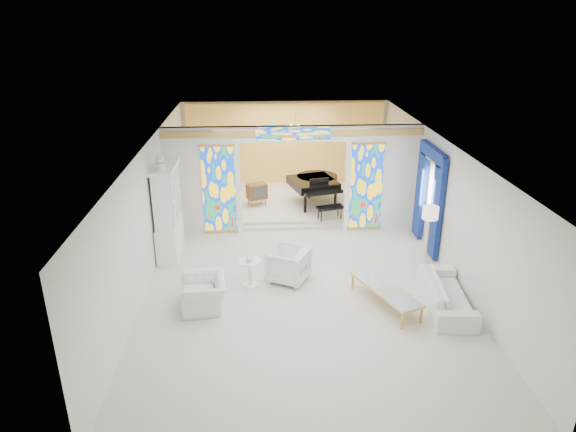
{
  "coord_description": "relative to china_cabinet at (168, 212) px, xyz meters",
  "views": [
    {
      "loc": [
        -0.92,
        -11.44,
        5.82
      ],
      "look_at": [
        -0.24,
        0.2,
        1.15
      ],
      "focal_mm": 32.0,
      "sensor_mm": 36.0,
      "label": 1
    }
  ],
  "objects": [
    {
      "name": "vase",
      "position": [
        2.04,
        -1.74,
        -0.45
      ],
      "size": [
        0.18,
        0.18,
        0.17
      ],
      "primitive_type": "imported",
      "rotation": [
        0.0,
        0.0,
        0.08
      ],
      "color": "silver",
      "rests_on": "side_table"
    },
    {
      "name": "floor_lamp",
      "position": [
        6.32,
        -0.97,
        0.15
      ],
      "size": [
        0.45,
        0.45,
        1.54
      ],
      "rotation": [
        0.0,
        0.0,
        -0.22
      ],
      "color": "gold",
      "rests_on": "floor"
    },
    {
      "name": "grand_piano",
      "position": [
        4.04,
        3.14,
        -0.32
      ],
      "size": [
        1.78,
        2.72,
        0.99
      ],
      "rotation": [
        0.0,
        0.0,
        0.28
      ],
      "color": "black",
      "rests_on": "alcove_platform"
    },
    {
      "name": "wall_back",
      "position": [
        3.22,
        5.4,
        0.33
      ],
      "size": [
        7.0,
        0.02,
        3.0
      ],
      "primitive_type": "cube",
      "color": "silver",
      "rests_on": "floor"
    },
    {
      "name": "blue_drapes",
      "position": [
        6.62,
        0.1,
        0.41
      ],
      "size": [
        0.14,
        1.85,
        2.65
      ],
      "color": "navy",
      "rests_on": "wall_right"
    },
    {
      "name": "stained_glass_left",
      "position": [
        1.19,
        1.29,
        0.13
      ],
      "size": [
        0.9,
        0.04,
        2.4
      ],
      "primitive_type": "cube",
      "color": "gold",
      "rests_on": "partition_wall"
    },
    {
      "name": "wall_front",
      "position": [
        3.22,
        -6.6,
        0.33
      ],
      "size": [
        7.0,
        0.02,
        3.0
      ],
      "primitive_type": "cube",
      "color": "silver",
      "rests_on": "floor"
    },
    {
      "name": "ceiling",
      "position": [
        3.22,
        -0.6,
        1.83
      ],
      "size": [
        7.0,
        12.0,
        0.02
      ],
      "primitive_type": "cube",
      "color": "white",
      "rests_on": "wall_back"
    },
    {
      "name": "china_cabinet",
      "position": [
        0.0,
        0.0,
        0.0
      ],
      "size": [
        0.56,
        1.46,
        2.72
      ],
      "color": "white",
      "rests_on": "floor"
    },
    {
      "name": "alcove_platform",
      "position": [
        3.22,
        3.5,
        -1.08
      ],
      "size": [
        6.8,
        3.8,
        0.18
      ],
      "primitive_type": "cube",
      "color": "beige",
      "rests_on": "floor"
    },
    {
      "name": "chandelier",
      "position": [
        3.42,
        3.4,
        1.38
      ],
      "size": [
        0.48,
        0.48,
        0.3
      ],
      "primitive_type": "cylinder",
      "color": "gold",
      "rests_on": "ceiling"
    },
    {
      "name": "wall_right",
      "position": [
        6.72,
        -0.6,
        0.33
      ],
      "size": [
        0.02,
        12.0,
        3.0
      ],
      "primitive_type": "cube",
      "color": "silver",
      "rests_on": "floor"
    },
    {
      "name": "coffee_table",
      "position": [
        4.9,
        -2.73,
        -0.78
      ],
      "size": [
        1.27,
        1.96,
        0.42
      ],
      "rotation": [
        0.0,
        0.0,
        0.4
      ],
      "color": "silver",
      "rests_on": "floor"
    },
    {
      "name": "side_table",
      "position": [
        2.04,
        -1.74,
        -0.75
      ],
      "size": [
        0.65,
        0.65,
        0.63
      ],
      "rotation": [
        0.0,
        0.0,
        -0.34
      ],
      "color": "white",
      "rests_on": "floor"
    },
    {
      "name": "partition_wall",
      "position": [
        3.22,
        1.4,
        0.48
      ],
      "size": [
        7.0,
        0.22,
        3.0
      ],
      "color": "silver",
      "rests_on": "floor"
    },
    {
      "name": "wall_left",
      "position": [
        -0.28,
        -0.6,
        0.33
      ],
      "size": [
        0.02,
        12.0,
        3.0
      ],
      "primitive_type": "cube",
      "color": "silver",
      "rests_on": "floor"
    },
    {
      "name": "armchair_left",
      "position": [
        1.07,
        -2.59,
        -0.84
      ],
      "size": [
        1.0,
        1.12,
        0.67
      ],
      "primitive_type": "imported",
      "rotation": [
        0.0,
        0.0,
        -1.46
      ],
      "color": "silver",
      "rests_on": "floor"
    },
    {
      "name": "sofa",
      "position": [
        6.17,
        -2.86,
        -0.86
      ],
      "size": [
        1.05,
        2.21,
        0.62
      ],
      "primitive_type": "imported",
      "rotation": [
        0.0,
        0.0,
        1.47
      ],
      "color": "white",
      "rests_on": "floor"
    },
    {
      "name": "stained_glass_transom",
      "position": [
        3.22,
        1.29,
        1.65
      ],
      "size": [
        2.0,
        0.04,
        0.34
      ],
      "primitive_type": "cube",
      "color": "gold",
      "rests_on": "partition_wall"
    },
    {
      "name": "armchair_right",
      "position": [
        2.91,
        -1.52,
        -0.77
      ],
      "size": [
        1.16,
        1.15,
        0.79
      ],
      "primitive_type": "imported",
      "rotation": [
        0.0,
        0.0,
        -2.04
      ],
      "color": "silver",
      "rests_on": "floor"
    },
    {
      "name": "floor",
      "position": [
        3.22,
        -0.6,
        -1.17
      ],
      "size": [
        12.0,
        12.0,
        0.0
      ],
      "primitive_type": "plane",
      "color": "beige",
      "rests_on": "ground"
    },
    {
      "name": "stained_glass_right",
      "position": [
        5.25,
        1.29,
        0.13
      ],
      "size": [
        0.9,
        0.04,
        2.4
      ],
      "primitive_type": "cube",
      "color": "gold",
      "rests_on": "partition_wall"
    },
    {
      "name": "gold_curtain_back",
      "position": [
        3.22,
        5.28,
        0.33
      ],
      "size": [
        6.7,
        0.1,
        2.9
      ],
      "primitive_type": "cube",
      "color": "#F3BD54",
      "rests_on": "wall_back"
    },
    {
      "name": "tv_console",
      "position": [
        2.21,
        3.05,
        -0.55
      ],
      "size": [
        0.69,
        0.58,
        0.68
      ],
      "rotation": [
        0.0,
        0.0,
        0.37
      ],
      "color": "brown",
      "rests_on": "alcove_platform"
    }
  ]
}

